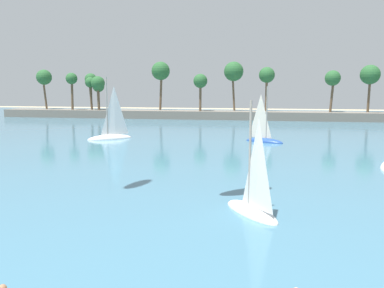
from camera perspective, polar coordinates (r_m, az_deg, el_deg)
sea at (r=68.27m, az=6.36°, el=2.38°), size 220.00×114.97×0.06m
palm_headland at (r=85.72m, az=6.46°, el=5.79°), size 108.93×6.63×12.45m
sailboat_near_shore at (r=49.95m, az=10.19°, el=1.06°), size 5.15×3.80×7.33m
sailboat_mid_bay at (r=21.47m, az=8.62°, el=-8.32°), size 3.64×4.36×6.40m
sailboat_far_left at (r=53.19m, az=-11.53°, el=1.56°), size 5.64×5.22×8.58m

